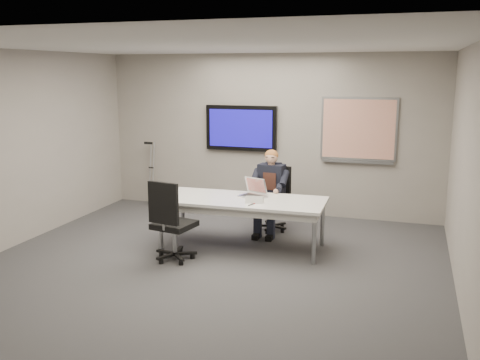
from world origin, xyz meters
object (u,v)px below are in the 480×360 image
(conference_table, at_px, (243,204))
(laptop, at_px, (254,192))
(seated_person, at_px, (268,201))
(office_chair_far, at_px, (273,210))
(office_chair_near, at_px, (173,236))

(conference_table, xyz_separation_m, laptop, (0.11, 0.22, 0.15))
(seated_person, bearing_deg, office_chair_far, 92.56)
(conference_table, bearing_deg, office_chair_far, 77.01)
(office_chair_near, distance_m, seated_person, 1.82)
(conference_table, height_order, seated_person, seated_person)
(office_chair_far, distance_m, office_chair_near, 2.03)
(office_chair_near, relative_size, seated_person, 0.85)
(conference_table, distance_m, seated_person, 0.78)
(conference_table, xyz_separation_m, seated_person, (0.18, 0.75, -0.11))
(office_chair_far, height_order, office_chair_near, office_chair_near)
(conference_table, relative_size, laptop, 5.12)
(conference_table, height_order, office_chair_far, office_chair_far)
(office_chair_near, bearing_deg, laptop, -118.42)
(office_chair_far, bearing_deg, office_chair_near, -95.23)
(conference_table, distance_m, laptop, 0.28)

